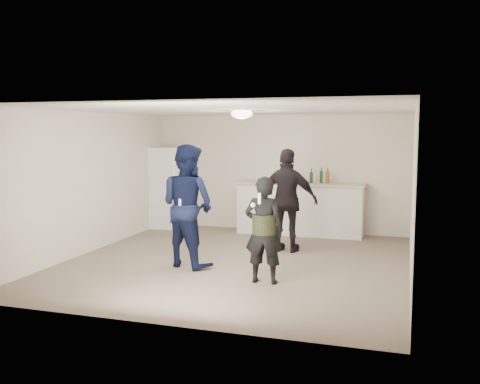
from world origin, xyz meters
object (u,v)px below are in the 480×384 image
(counter, at_px, (300,210))
(woman, at_px, (264,230))
(spectator, at_px, (288,201))
(shaker, at_px, (274,178))
(fridge, at_px, (169,188))
(man, at_px, (187,206))

(counter, relative_size, woman, 1.69)
(woman, distance_m, spectator, 2.06)
(spectator, bearing_deg, woman, 97.03)
(shaker, bearing_deg, fridge, -176.34)
(counter, height_order, woman, woman)
(shaker, height_order, man, man)
(man, bearing_deg, fridge, -41.20)
(fridge, distance_m, spectator, 3.43)
(counter, relative_size, man, 1.33)
(shaker, distance_m, woman, 3.88)
(fridge, distance_m, man, 3.52)
(fridge, bearing_deg, woman, -48.96)
(fridge, bearing_deg, spectator, -27.37)
(woman, height_order, spectator, spectator)
(man, relative_size, woman, 1.27)
(fridge, bearing_deg, counter, 1.36)
(fridge, height_order, shaker, fridge)
(counter, xyz_separation_m, man, (-1.21, -3.13, 0.45))
(shaker, relative_size, man, 0.09)
(fridge, height_order, woman, fridge)
(shaker, bearing_deg, woman, -78.20)
(fridge, height_order, spectator, spectator)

